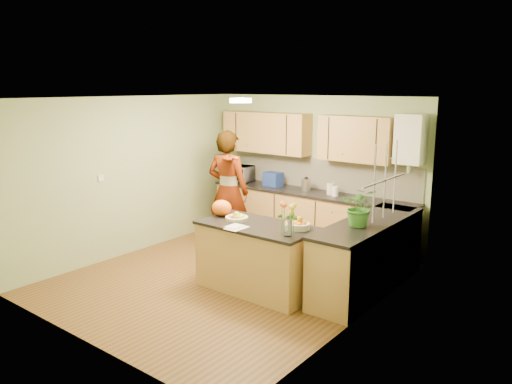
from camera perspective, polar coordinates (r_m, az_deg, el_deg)
The scene contains 28 objects.
floor at distance 7.12m, azimuth -3.22°, elevation -9.87°, with size 4.50×4.50×0.00m, color #583919.
ceiling at distance 6.61m, azimuth -3.47°, elevation 10.69°, with size 4.00×4.50×0.02m, color white.
wall_back at distance 8.54m, azimuth 6.68°, elevation 2.50°, with size 4.00×0.02×2.50m, color #9BAC7A.
wall_front at distance 5.33m, azimuth -19.56°, elevation -3.96°, with size 4.00×0.02×2.50m, color #9BAC7A.
wall_left at distance 8.19m, azimuth -13.92°, elevation 1.82°, with size 0.02×4.50×2.50m, color #9BAC7A.
wall_right at distance 5.67m, azimuth 12.06°, elevation -2.57°, with size 0.02×4.50×2.50m, color #9BAC7A.
back_counter at distance 8.40m, azimuth 6.06°, elevation -3.08°, with size 3.64×0.62×0.94m.
right_counter at distance 6.75m, azimuth 12.67°, elevation -7.13°, with size 0.62×2.24×0.94m.
splashback at distance 8.48m, azimuth 7.19°, elevation 2.08°, with size 3.60×0.02×0.52m, color #EEE7CE.
upper_cabinets at distance 8.41m, azimuth 5.14°, elevation 6.51°, with size 3.20×0.34×0.70m.
boiler at distance 7.57m, azimuth 17.25°, elevation 5.77°, with size 0.40×0.30×0.86m.
window_right at distance 6.14m, azimuth 14.59°, elevation 1.29°, with size 0.01×1.30×1.05m.
light_switch at distance 7.82m, azimuth -17.32°, elevation 1.52°, with size 0.02×0.09×0.09m, color white.
ceiling_lamp at distance 6.83m, azimuth -1.78°, elevation 10.42°, with size 0.30×0.30×0.07m.
peninsula_island at distance 6.60m, azimuth 0.16°, elevation -7.46°, with size 1.57×0.80×0.90m.
fruit_dish at distance 6.67m, azimuth -2.22°, elevation -2.85°, with size 0.30×0.30×0.11m.
orange_bowl at distance 6.26m, azimuth 5.00°, elevation -3.68°, with size 0.26×0.26×0.15m.
flower_vase at distance 5.91m, azimuth 3.69°, elevation -2.20°, with size 0.25×0.25×0.46m.
orange_bag at distance 6.89m, azimuth -3.94°, elevation -1.82°, with size 0.29×0.25×0.22m, color orange.
papers at distance 6.30m, azimuth -2.24°, elevation -4.10°, with size 0.21×0.28×0.01m, color silver.
violinist at distance 8.07m, azimuth -3.20°, elevation 0.11°, with size 0.72×0.47×1.97m, color tan.
violin at distance 7.67m, azimuth -3.21°, elevation 3.98°, with size 0.67×0.27×0.13m, color #551205, non-canonical shape.
microwave at distance 9.12m, azimuth -2.09°, elevation 2.14°, with size 0.53×0.36×0.29m, color white.
blue_box at distance 8.69m, azimuth 1.96°, elevation 1.48°, with size 0.30×0.22×0.24m, color navy.
kettle at distance 8.32m, azimuth 5.74°, elevation 0.90°, with size 0.15×0.15×0.28m.
jar_cream at distance 8.08m, azimuth 8.51°, elevation 0.34°, with size 0.12×0.12×0.18m, color beige.
jar_white at distance 7.99m, azimuth 9.03°, elevation 0.09°, with size 0.10×0.10×0.16m, color white.
potted_plant at distance 6.30m, azimuth 11.83°, elevation -1.66°, with size 0.45×0.39×0.50m, color #3B7D29.
Camera 1 is at (4.37, -4.95, 2.65)m, focal length 35.00 mm.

